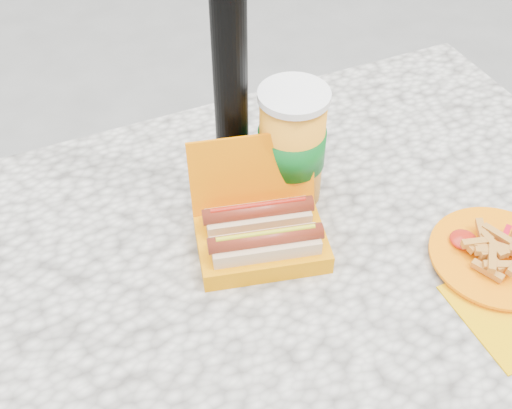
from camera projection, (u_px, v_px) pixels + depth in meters
name	position (u px, v px, depth m)	size (l,w,h in m)	color
picnic_table	(274.00, 301.00, 1.03)	(1.20, 0.80, 0.75)	beige
hotdog_box	(261.00, 233.00, 0.94)	(0.22, 0.19, 0.15)	#FF7A00
fries_plate	(498.00, 259.00, 0.94)	(0.21, 0.26, 0.04)	#F2AD00
soda_cup	(292.00, 146.00, 0.98)	(0.11, 0.11, 0.20)	orange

